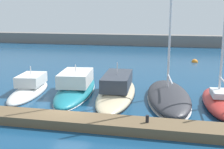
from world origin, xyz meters
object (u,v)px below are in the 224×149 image
Objects in this scene: motorboat_teal_fourth at (76,87)px; sailboat_charcoal_sixth at (168,95)px; mooring_buoy_white at (89,70)px; mooring_buoy_orange at (195,62)px; sailboat_red_seventh at (219,101)px; dock_bollard at (147,119)px; motorboat_white_third at (30,89)px; motorboat_sand_fifth at (117,90)px.

sailboat_charcoal_sixth reaches higher than motorboat_teal_fourth.
mooring_buoy_white is 0.68× the size of mooring_buoy_orange.
sailboat_red_seventh is 16.11× the size of mooring_buoy_orange.
dock_bollard reaches higher than mooring_buoy_orange.
motorboat_white_third is at bearing -128.16° from mooring_buoy_orange.
motorboat_white_third is 7.64m from motorboat_sand_fifth.
sailboat_red_seventh reaches higher than dock_bollard.
mooring_buoy_white is (-13.50, 11.23, -0.48)m from sailboat_red_seventh.
motorboat_white_third reaches higher than mooring_buoy_orange.
sailboat_charcoal_sixth is 19.02m from mooring_buoy_orange.
sailboat_charcoal_sixth reaches higher than mooring_buoy_white.
dock_bollard is (8.66, -16.96, 0.80)m from mooring_buoy_white.
motorboat_sand_fifth reaches higher than mooring_buoy_orange.
sailboat_red_seventh is at bearing -39.75° from mooring_buoy_white.
motorboat_white_third is 0.50× the size of sailboat_charcoal_sixth.
mooring_buoy_orange is 25.76m from dock_bollard.
mooring_buoy_orange is (-0.49, 19.65, -0.48)m from sailboat_red_seventh.
motorboat_sand_fifth is 17.85× the size of mooring_buoy_white.
mooring_buoy_white is (-1.75, 9.70, -0.47)m from motorboat_teal_fourth.
sailboat_charcoal_sixth reaches higher than mooring_buoy_orange.
dock_bollard is (-4.35, -25.38, 0.80)m from mooring_buoy_orange.
motorboat_teal_fourth is 10.02m from dock_bollard.
sailboat_red_seventh is 23.67× the size of mooring_buoy_white.
motorboat_white_third is 4.04m from motorboat_teal_fourth.
motorboat_teal_fourth is at bearing 78.83° from sailboat_charcoal_sixth.
dock_bollard is (3.19, -6.98, 0.35)m from motorboat_sand_fifth.
motorboat_sand_fifth is 0.71× the size of sailboat_charcoal_sixth.
motorboat_teal_fourth is at bearing -80.22° from motorboat_white_third.
motorboat_teal_fourth is at bearing -121.85° from mooring_buoy_orange.
sailboat_charcoal_sixth is at bearing -46.61° from mooring_buoy_white.
sailboat_charcoal_sixth is (11.87, 0.53, 0.03)m from motorboat_white_third.
mooring_buoy_orange is at bearing 32.91° from mooring_buoy_white.
sailboat_red_seventh is 17.56m from mooring_buoy_white.
sailboat_charcoal_sixth is 17.19× the size of mooring_buoy_orange.
sailboat_charcoal_sixth reaches higher than motorboat_white_third.
sailboat_red_seventh reaches higher than motorboat_white_third.
mooring_buoy_white is 15.50m from mooring_buoy_orange.
dock_bollard is (-1.09, -6.64, 0.43)m from sailboat_charcoal_sixth.
motorboat_teal_fourth is 0.71× the size of sailboat_charcoal_sixth.
motorboat_sand_fifth is 19.89m from mooring_buoy_orange.
mooring_buoy_orange is at bearing -25.59° from motorboat_sand_fifth.
motorboat_sand_fifth is at bearing -112.31° from mooring_buoy_orange.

